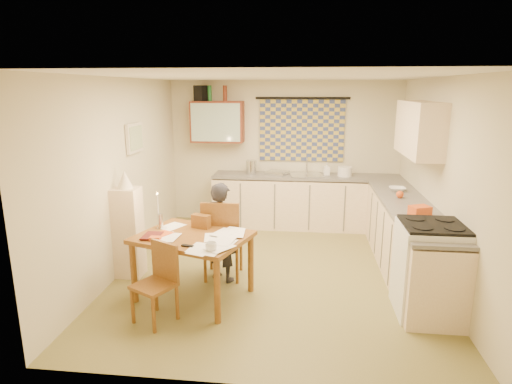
# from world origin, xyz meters

# --- Properties ---
(floor) EXTENTS (4.00, 4.50, 0.02)m
(floor) POSITION_xyz_m (0.00, 0.00, -0.01)
(floor) COLOR olive
(floor) RESTS_ON ground
(ceiling) EXTENTS (4.00, 4.50, 0.02)m
(ceiling) POSITION_xyz_m (0.00, 0.00, 2.51)
(ceiling) COLOR white
(ceiling) RESTS_ON floor
(wall_back) EXTENTS (4.00, 0.02, 2.50)m
(wall_back) POSITION_xyz_m (0.00, 2.26, 1.25)
(wall_back) COLOR beige
(wall_back) RESTS_ON floor
(wall_front) EXTENTS (4.00, 0.02, 2.50)m
(wall_front) POSITION_xyz_m (0.00, -2.26, 1.25)
(wall_front) COLOR beige
(wall_front) RESTS_ON floor
(wall_left) EXTENTS (0.02, 4.50, 2.50)m
(wall_left) POSITION_xyz_m (-2.01, 0.00, 1.25)
(wall_left) COLOR beige
(wall_left) RESTS_ON floor
(wall_right) EXTENTS (0.02, 4.50, 2.50)m
(wall_right) POSITION_xyz_m (2.01, 0.00, 1.25)
(wall_right) COLOR beige
(wall_right) RESTS_ON floor
(window_blind) EXTENTS (1.45, 0.03, 1.05)m
(window_blind) POSITION_xyz_m (0.30, 2.22, 1.65)
(window_blind) COLOR navy
(window_blind) RESTS_ON wall_back
(curtain_rod) EXTENTS (1.60, 0.04, 0.04)m
(curtain_rod) POSITION_xyz_m (0.30, 2.20, 2.20)
(curtain_rod) COLOR black
(curtain_rod) RESTS_ON wall_back
(wall_cabinet) EXTENTS (0.90, 0.34, 0.70)m
(wall_cabinet) POSITION_xyz_m (-1.15, 2.08, 1.80)
(wall_cabinet) COLOR #5B2313
(wall_cabinet) RESTS_ON wall_back
(wall_cabinet_glass) EXTENTS (0.84, 0.02, 0.64)m
(wall_cabinet_glass) POSITION_xyz_m (-1.15, 1.91, 1.80)
(wall_cabinet_glass) COLOR #99B2A5
(wall_cabinet_glass) RESTS_ON wall_back
(upper_cabinet_right) EXTENTS (0.34, 1.30, 0.70)m
(upper_cabinet_right) POSITION_xyz_m (1.83, 0.55, 1.85)
(upper_cabinet_right) COLOR beige
(upper_cabinet_right) RESTS_ON wall_right
(framed_print) EXTENTS (0.04, 0.50, 0.40)m
(framed_print) POSITION_xyz_m (-1.97, 0.40, 1.70)
(framed_print) COLOR beige
(framed_print) RESTS_ON wall_left
(print_canvas) EXTENTS (0.01, 0.42, 0.32)m
(print_canvas) POSITION_xyz_m (-1.95, 0.40, 1.70)
(print_canvas) COLOR beige
(print_canvas) RESTS_ON wall_left
(counter_back) EXTENTS (3.30, 0.62, 0.92)m
(counter_back) POSITION_xyz_m (0.46, 1.95, 0.45)
(counter_back) COLOR beige
(counter_back) RESTS_ON floor
(counter_right) EXTENTS (0.62, 2.95, 0.92)m
(counter_right) POSITION_xyz_m (1.70, 0.17, 0.45)
(counter_right) COLOR beige
(counter_right) RESTS_ON floor
(stove) EXTENTS (0.65, 0.65, 1.01)m
(stove) POSITION_xyz_m (1.70, -0.87, 0.50)
(stove) COLOR white
(stove) RESTS_ON floor
(sink) EXTENTS (0.63, 0.55, 0.10)m
(sink) POSITION_xyz_m (0.40, 1.95, 0.88)
(sink) COLOR silver
(sink) RESTS_ON counter_back
(tap) EXTENTS (0.04, 0.04, 0.28)m
(tap) POSITION_xyz_m (0.40, 2.13, 1.06)
(tap) COLOR silver
(tap) RESTS_ON counter_back
(dish_rack) EXTENTS (0.44, 0.41, 0.06)m
(dish_rack) POSITION_xyz_m (-0.10, 1.95, 0.95)
(dish_rack) COLOR silver
(dish_rack) RESTS_ON counter_back
(kettle) EXTENTS (0.20, 0.20, 0.24)m
(kettle) POSITION_xyz_m (-0.55, 1.95, 1.04)
(kettle) COLOR silver
(kettle) RESTS_ON counter_back
(mixing_bowl) EXTENTS (0.29, 0.29, 0.16)m
(mixing_bowl) POSITION_xyz_m (1.04, 1.95, 1.00)
(mixing_bowl) COLOR white
(mixing_bowl) RESTS_ON counter_back
(soap_bottle) EXTENTS (0.13, 0.13, 0.21)m
(soap_bottle) POSITION_xyz_m (0.74, 2.00, 1.03)
(soap_bottle) COLOR white
(soap_bottle) RESTS_ON counter_back
(bowl) EXTENTS (0.24, 0.24, 0.06)m
(bowl) POSITION_xyz_m (1.70, 0.93, 0.95)
(bowl) COLOR white
(bowl) RESTS_ON counter_right
(orange_bag) EXTENTS (0.27, 0.23, 0.12)m
(orange_bag) POSITION_xyz_m (1.70, -0.31, 0.98)
(orange_bag) COLOR #D64F18
(orange_bag) RESTS_ON counter_right
(fruit_orange) EXTENTS (0.10, 0.10, 0.10)m
(fruit_orange) POSITION_xyz_m (1.65, 0.52, 0.97)
(fruit_orange) COLOR #D64F18
(fruit_orange) RESTS_ON counter_right
(speaker) EXTENTS (0.21, 0.24, 0.26)m
(speaker) POSITION_xyz_m (-1.43, 2.08, 2.28)
(speaker) COLOR black
(speaker) RESTS_ON wall_cabinet
(bottle_green) EXTENTS (0.09, 0.09, 0.26)m
(bottle_green) POSITION_xyz_m (-1.27, 2.08, 2.28)
(bottle_green) COLOR #195926
(bottle_green) RESTS_ON wall_cabinet
(bottle_brown) EXTENTS (0.07, 0.07, 0.26)m
(bottle_brown) POSITION_xyz_m (-1.01, 2.08, 2.28)
(bottle_brown) COLOR #5B2313
(bottle_brown) RESTS_ON wall_cabinet
(dining_table) EXTENTS (1.42, 1.24, 0.75)m
(dining_table) POSITION_xyz_m (-0.88, -0.79, 0.38)
(dining_table) COLOR brown
(dining_table) RESTS_ON floor
(chair_far) EXTENTS (0.48, 0.48, 1.03)m
(chair_far) POSITION_xyz_m (-0.64, -0.23, 0.32)
(chair_far) COLOR brown
(chair_far) RESTS_ON floor
(chair_near) EXTENTS (0.50, 0.50, 0.82)m
(chair_near) POSITION_xyz_m (-1.13, -1.36, 0.25)
(chair_near) COLOR brown
(chair_near) RESTS_ON floor
(person) EXTENTS (0.72, 0.69, 1.26)m
(person) POSITION_xyz_m (-0.64, -0.30, 0.63)
(person) COLOR black
(person) RESTS_ON floor
(shelf_stand) EXTENTS (0.32, 0.30, 1.16)m
(shelf_stand) POSITION_xyz_m (-1.84, -0.31, 0.58)
(shelf_stand) COLOR beige
(shelf_stand) RESTS_ON floor
(lampshade) EXTENTS (0.20, 0.20, 0.22)m
(lampshade) POSITION_xyz_m (-1.84, -0.31, 1.27)
(lampshade) COLOR beige
(lampshade) RESTS_ON shelf_stand
(letter_rack) EXTENTS (0.24, 0.17, 0.16)m
(letter_rack) POSITION_xyz_m (-0.84, -0.51, 0.83)
(letter_rack) COLOR brown
(letter_rack) RESTS_ON dining_table
(mug) EXTENTS (0.21, 0.21, 0.09)m
(mug) POSITION_xyz_m (-0.56, -1.24, 0.80)
(mug) COLOR white
(mug) RESTS_ON dining_table
(magazine) EXTENTS (0.20, 0.27, 0.02)m
(magazine) POSITION_xyz_m (-1.41, -0.90, 0.76)
(magazine) COLOR maroon
(magazine) RESTS_ON dining_table
(book) EXTENTS (0.36, 0.37, 0.02)m
(book) POSITION_xyz_m (-1.29, -0.78, 0.76)
(book) COLOR #D64F18
(book) RESTS_ON dining_table
(orange_box) EXTENTS (0.12, 0.08, 0.04)m
(orange_box) POSITION_xyz_m (-1.24, -1.00, 0.77)
(orange_box) COLOR #D64F18
(orange_box) RESTS_ON dining_table
(eyeglasses) EXTENTS (0.14, 0.07, 0.02)m
(eyeglasses) POSITION_xyz_m (-0.84, -1.14, 0.76)
(eyeglasses) COLOR black
(eyeglasses) RESTS_ON dining_table
(candle_holder) EXTENTS (0.08, 0.08, 0.18)m
(candle_holder) POSITION_xyz_m (-1.32, -0.59, 0.84)
(candle_holder) COLOR silver
(candle_holder) RESTS_ON dining_table
(candle) EXTENTS (0.03, 0.03, 0.22)m
(candle) POSITION_xyz_m (-1.35, -0.56, 1.04)
(candle) COLOR white
(candle) RESTS_ON dining_table
(candle_flame) EXTENTS (0.02, 0.02, 0.02)m
(candle_flame) POSITION_xyz_m (-1.34, -0.56, 1.16)
(candle_flame) COLOR #FFCC66
(candle_flame) RESTS_ON dining_table
(papers) EXTENTS (1.07, 1.09, 0.02)m
(papers) POSITION_xyz_m (-0.68, -0.93, 0.76)
(papers) COLOR white
(papers) RESTS_ON dining_table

